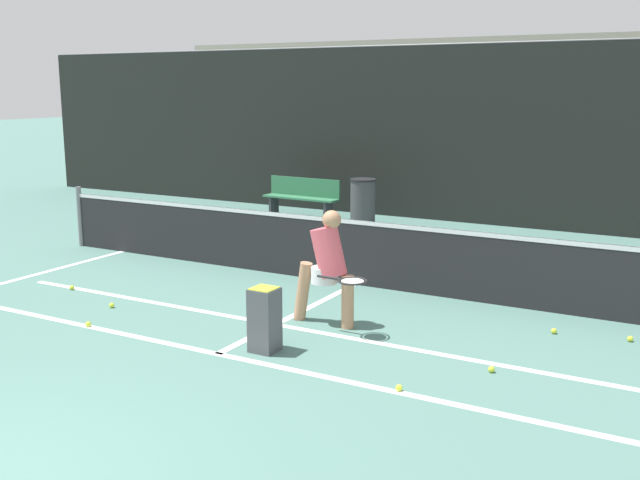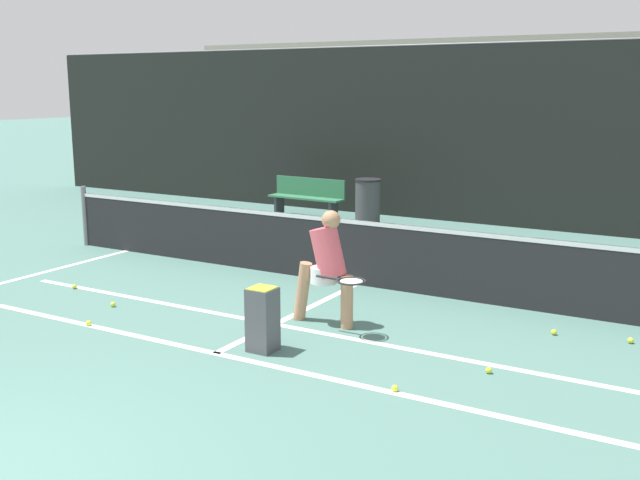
# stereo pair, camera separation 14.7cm
# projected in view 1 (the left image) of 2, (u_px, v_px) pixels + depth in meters

# --- Properties ---
(court_baseline_near) EXTENTS (11.00, 0.10, 0.01)m
(court_baseline_near) POSITION_uv_depth(u_px,v_px,m) (218.00, 354.00, 8.03)
(court_baseline_near) COLOR white
(court_baseline_near) RESTS_ON ground
(court_service_line) EXTENTS (8.25, 0.10, 0.01)m
(court_service_line) POSITION_uv_depth(u_px,v_px,m) (276.00, 324.00, 9.02)
(court_service_line) COLOR white
(court_service_line) RESTS_ON ground
(court_center_mark) EXTENTS (0.10, 3.29, 0.01)m
(court_center_mark) POSITION_uv_depth(u_px,v_px,m) (296.00, 314.00, 9.44)
(court_center_mark) COLOR white
(court_center_mark) RESTS_ON ground
(court_sideline_left) EXTENTS (0.10, 4.29, 0.01)m
(court_sideline_left) POSITION_uv_depth(u_px,v_px,m) (47.00, 271.00, 11.59)
(court_sideline_left) COLOR white
(court_sideline_left) RESTS_ON ground
(net) EXTENTS (11.09, 0.09, 1.07)m
(net) POSITION_uv_depth(u_px,v_px,m) (355.00, 250.00, 10.74)
(net) COLOR slate
(net) RESTS_ON ground
(fence_back) EXTENTS (24.00, 0.06, 3.68)m
(fence_back) POSITION_uv_depth(u_px,v_px,m) (479.00, 135.00, 15.29)
(fence_back) COLOR black
(fence_back) RESTS_ON ground
(player_practicing) EXTENTS (1.11, 0.59, 1.41)m
(player_practicing) POSITION_uv_depth(u_px,v_px,m) (327.00, 264.00, 8.88)
(player_practicing) COLOR tan
(player_practicing) RESTS_ON ground
(tennis_ball_scattered_0) EXTENTS (0.07, 0.07, 0.07)m
(tennis_ball_scattered_0) POSITION_uv_depth(u_px,v_px,m) (399.00, 388.00, 7.05)
(tennis_ball_scattered_0) COLOR #D1E033
(tennis_ball_scattered_0) RESTS_ON ground
(tennis_ball_scattered_2) EXTENTS (0.07, 0.07, 0.07)m
(tennis_ball_scattered_2) POSITION_uv_depth(u_px,v_px,m) (630.00, 339.00, 8.42)
(tennis_ball_scattered_2) COLOR #D1E033
(tennis_ball_scattered_2) RESTS_ON ground
(tennis_ball_scattered_3) EXTENTS (0.07, 0.07, 0.07)m
(tennis_ball_scattered_3) POSITION_uv_depth(u_px,v_px,m) (88.00, 324.00, 8.93)
(tennis_ball_scattered_3) COLOR #D1E033
(tennis_ball_scattered_3) RESTS_ON ground
(tennis_ball_scattered_6) EXTENTS (0.07, 0.07, 0.07)m
(tennis_ball_scattered_6) POSITION_uv_depth(u_px,v_px,m) (259.00, 327.00, 8.84)
(tennis_ball_scattered_6) COLOR #D1E033
(tennis_ball_scattered_6) RESTS_ON ground
(tennis_ball_scattered_7) EXTENTS (0.07, 0.07, 0.07)m
(tennis_ball_scattered_7) POSITION_uv_depth(u_px,v_px,m) (554.00, 331.00, 8.69)
(tennis_ball_scattered_7) COLOR #D1E033
(tennis_ball_scattered_7) RESTS_ON ground
(tennis_ball_scattered_9) EXTENTS (0.07, 0.07, 0.07)m
(tennis_ball_scattered_9) POSITION_uv_depth(u_px,v_px,m) (491.00, 369.00, 7.51)
(tennis_ball_scattered_9) COLOR #D1E033
(tennis_ball_scattered_9) RESTS_ON ground
(tennis_ball_scattered_10) EXTENTS (0.07, 0.07, 0.07)m
(tennis_ball_scattered_10) POSITION_uv_depth(u_px,v_px,m) (112.00, 305.00, 9.70)
(tennis_ball_scattered_10) COLOR #D1E033
(tennis_ball_scattered_10) RESTS_ON ground
(tennis_ball_scattered_11) EXTENTS (0.07, 0.07, 0.07)m
(tennis_ball_scattered_11) POSITION_uv_depth(u_px,v_px,m) (72.00, 288.00, 10.55)
(tennis_ball_scattered_11) COLOR #D1E033
(tennis_ball_scattered_11) RESTS_ON ground
(ball_hopper) EXTENTS (0.28, 0.28, 0.71)m
(ball_hopper) POSITION_uv_depth(u_px,v_px,m) (265.00, 318.00, 8.06)
(ball_hopper) COLOR #4C4C51
(ball_hopper) RESTS_ON ground
(courtside_bench) EXTENTS (1.78, 0.46, 0.86)m
(courtside_bench) POSITION_uv_depth(u_px,v_px,m) (302.00, 196.00, 16.26)
(courtside_bench) COLOR #33724C
(courtside_bench) RESTS_ON ground
(trash_bin) EXTENTS (0.54, 0.54, 0.95)m
(trash_bin) POSITION_uv_depth(u_px,v_px,m) (363.00, 202.00, 15.42)
(trash_bin) COLOR #3F3F42
(trash_bin) RESTS_ON ground
(parked_car) EXTENTS (1.65, 4.56, 1.32)m
(parked_car) POSITION_uv_depth(u_px,v_px,m) (408.00, 176.00, 19.14)
(parked_car) COLOR black
(parked_car) RESTS_ON ground
(tree_west) EXTENTS (3.12, 3.12, 3.64)m
(tree_west) POSITION_uv_depth(u_px,v_px,m) (413.00, 75.00, 22.69)
(tree_west) COLOR brown
(tree_west) RESTS_ON ground
(building_far) EXTENTS (36.00, 2.40, 4.66)m
(building_far) POSITION_uv_depth(u_px,v_px,m) (600.00, 99.00, 27.78)
(building_far) COLOR gray
(building_far) RESTS_ON ground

